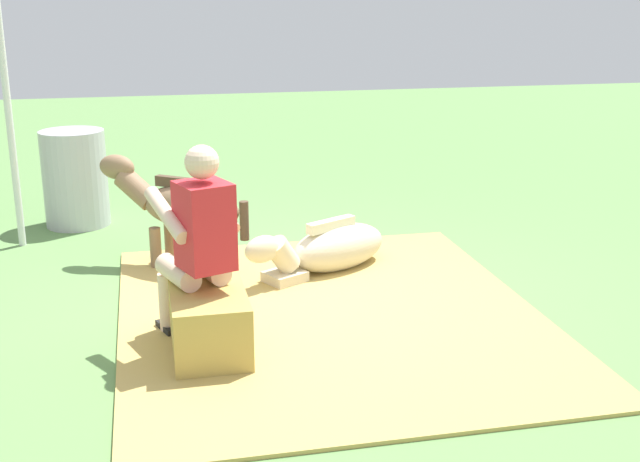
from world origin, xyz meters
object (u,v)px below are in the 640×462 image
Objects in this scene: pony_standing at (181,206)px; pony_lying at (329,249)px; hay_bale at (209,324)px; tent_pole_right at (8,104)px; water_barrel at (75,178)px; person_seated at (198,239)px.

pony_standing reaches higher than pony_lying.
pony_standing is (1.64, 0.07, 0.31)m from hay_bale.
tent_pole_right reaches higher than pony_standing.
water_barrel is (3.13, 0.96, 0.24)m from hay_bale.
person_seated is at bearing -178.93° from pony_standing.
pony_lying is 0.53× the size of tent_pole_right.
person_seated is 2.82m from tent_pole_right.
tent_pole_right is (2.56, 1.40, 1.02)m from hay_bale.
person_seated reaches higher than pony_standing.
water_barrel is 1.06m from tent_pole_right.
tent_pole_right reaches higher than hay_bale.
person_seated is 0.98× the size of pony_lying.
tent_pole_right reaches higher than pony_lying.
pony_standing is 0.47× the size of tent_pole_right.
tent_pole_right is (2.41, 1.36, 0.53)m from person_seated.
person_seated is at bearing -150.59° from tent_pole_right.
hay_bale is 1.67m from pony_standing.
pony_lying is 2.93m from tent_pole_right.
water_barrel is at bearing 31.02° from pony_standing.
pony_lying is at bearing -105.81° from pony_standing.
pony_lying is 1.46× the size of water_barrel.
hay_bale is at bearing -166.06° from person_seated.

